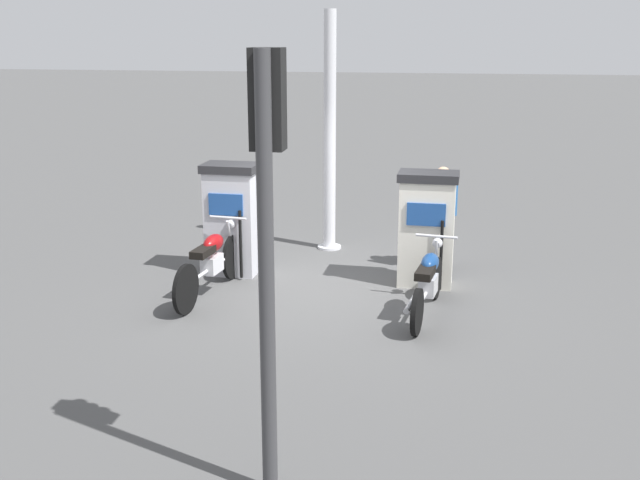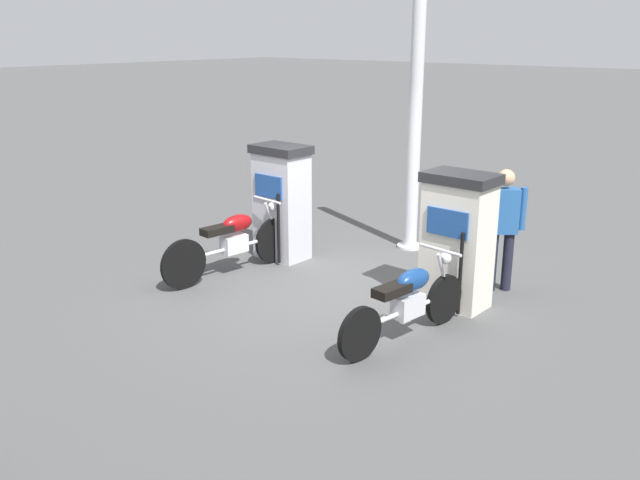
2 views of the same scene
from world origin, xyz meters
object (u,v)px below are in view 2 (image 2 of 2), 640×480
(fuel_pump_near, at_px, (282,202))
(attendant_person, at_px, (503,223))
(canopy_support_pole, at_px, (415,127))
(motorcycle_far_pump, at_px, (407,301))
(fuel_pump_far, at_px, (458,240))
(motorcycle_near_pump, at_px, (233,240))

(fuel_pump_near, xyz_separation_m, attendant_person, (-0.83, 3.07, 0.05))
(fuel_pump_near, relative_size, attendant_person, 1.06)
(attendant_person, relative_size, canopy_support_pole, 0.41)
(motorcycle_far_pump, distance_m, canopy_support_pole, 3.65)
(fuel_pump_far, bearing_deg, canopy_support_pole, -134.01)
(fuel_pump_far, relative_size, canopy_support_pole, 0.42)
(attendant_person, bearing_deg, fuel_pump_near, -74.87)
(motorcycle_far_pump, relative_size, attendant_person, 1.23)
(motorcycle_near_pump, xyz_separation_m, motorcycle_far_pump, (0.24, 2.99, -0.03))
(fuel_pump_far, xyz_separation_m, motorcycle_far_pump, (1.22, 0.09, -0.39))
(fuel_pump_far, bearing_deg, fuel_pump_near, -90.00)
(fuel_pump_far, height_order, motorcycle_far_pump, fuel_pump_far)
(motorcycle_near_pump, height_order, canopy_support_pole, canopy_support_pole)
(fuel_pump_near, height_order, attendant_person, fuel_pump_near)
(fuel_pump_near, height_order, motorcycle_far_pump, fuel_pump_near)
(fuel_pump_far, relative_size, motorcycle_far_pump, 0.84)
(fuel_pump_near, bearing_deg, motorcycle_far_pump, 67.77)
(fuel_pump_far, xyz_separation_m, motorcycle_near_pump, (0.97, -2.90, -0.35))
(fuel_pump_near, bearing_deg, motorcycle_near_pump, -0.72)
(fuel_pump_far, relative_size, motorcycle_near_pump, 0.75)
(canopy_support_pole, bearing_deg, attendant_person, 66.69)
(fuel_pump_far, bearing_deg, motorcycle_near_pump, -71.45)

